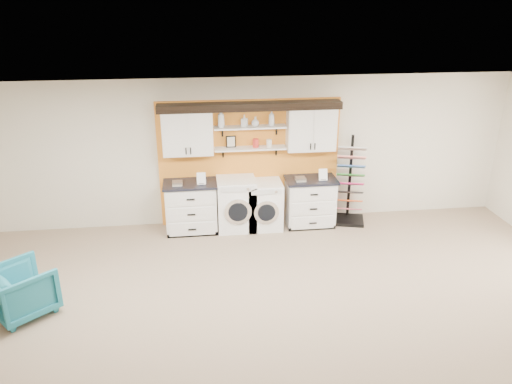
{
  "coord_description": "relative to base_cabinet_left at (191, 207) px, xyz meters",
  "views": [
    {
      "loc": [
        -0.98,
        -4.95,
        4.24
      ],
      "look_at": [
        -0.08,
        2.3,
        1.27
      ],
      "focal_mm": 35.0,
      "sensor_mm": 36.0,
      "label": 1
    }
  ],
  "objects": [
    {
      "name": "sample_rack",
      "position": [
        3.04,
        0.04,
        0.06
      ],
      "size": [
        0.74,
        0.66,
        1.71
      ],
      "rotation": [
        0.0,
        0.0,
        -0.27
      ],
      "color": "black",
      "rests_on": "floor"
    },
    {
      "name": "armchair",
      "position": [
        -2.35,
        -2.33,
        -0.12
      ],
      "size": [
        1.11,
        1.1,
        0.72
      ],
      "primitive_type": "imported",
      "rotation": [
        0.0,
        0.0,
        2.26
      ],
      "color": "#1B6F82",
      "rests_on": "floor"
    },
    {
      "name": "soap_bottle_b",
      "position": [
        1.02,
        0.16,
        1.57
      ],
      "size": [
        0.13,
        0.13,
        0.22
      ],
      "primitive_type": "imported",
      "rotation": [
        0.0,
        0.0,
        -0.49
      ],
      "color": "silver",
      "rests_on": "shelf_upper"
    },
    {
      "name": "washer",
      "position": [
        0.84,
        -0.0,
        0.02
      ],
      "size": [
        0.71,
        0.71,
        1.0
      ],
      "color": "white",
      "rests_on": "floor"
    },
    {
      "name": "upper_cabinet_right",
      "position": [
        2.26,
        0.15,
        1.4
      ],
      "size": [
        0.9,
        0.35,
        0.84
      ],
      "color": "silver",
      "rests_on": "wall_back"
    },
    {
      "name": "shelf_lower",
      "position": [
        1.13,
        0.16,
        1.05
      ],
      "size": [
        1.32,
        0.28,
        0.03
      ],
      "primitive_type": "cube",
      "color": "silver",
      "rests_on": "wall_back"
    },
    {
      "name": "picture_frame",
      "position": [
        0.78,
        0.21,
        1.17
      ],
      "size": [
        0.18,
        0.02,
        0.22
      ],
      "color": "black",
      "rests_on": "shelf_lower"
    },
    {
      "name": "wall_back",
      "position": [
        1.13,
        0.36,
        0.92
      ],
      "size": [
        10.0,
        0.0,
        10.0
      ],
      "primitive_type": "plane",
      "rotation": [
        1.57,
        0.0,
        0.0
      ],
      "color": "beige",
      "rests_on": "floor"
    },
    {
      "name": "ceiling",
      "position": [
        1.13,
        -3.64,
        2.32
      ],
      "size": [
        10.0,
        10.0,
        0.0
      ],
      "primitive_type": "plane",
      "rotation": [
        3.14,
        0.0,
        0.0
      ],
      "color": "white",
      "rests_on": "wall_back"
    },
    {
      "name": "floor",
      "position": [
        1.13,
        -3.64,
        -0.48
      ],
      "size": [
        10.0,
        10.0,
        0.0
      ],
      "primitive_type": "plane",
      "color": "#8A735C",
      "rests_on": "ground"
    },
    {
      "name": "canister_red",
      "position": [
        1.23,
        0.16,
        1.14
      ],
      "size": [
        0.11,
        0.11,
        0.16
      ],
      "primitive_type": "cylinder",
      "color": "red",
      "rests_on": "shelf_lower"
    },
    {
      "name": "base_cabinet_left",
      "position": [
        0.0,
        0.0,
        0.0
      ],
      "size": [
        0.99,
        0.66,
        0.97
      ],
      "color": "silver",
      "rests_on": "floor"
    },
    {
      "name": "crown_molding",
      "position": [
        1.13,
        0.17,
        1.85
      ],
      "size": [
        3.3,
        0.41,
        0.13
      ],
      "color": "black",
      "rests_on": "wall_back"
    },
    {
      "name": "upper_cabinet_left",
      "position": [
        -0.0,
        0.15,
        1.4
      ],
      "size": [
        0.9,
        0.35,
        0.84
      ],
      "color": "silver",
      "rests_on": "wall_back"
    },
    {
      "name": "dryer",
      "position": [
        1.37,
        -0.0,
        -0.03
      ],
      "size": [
        0.65,
        0.71,
        0.91
      ],
      "color": "white",
      "rests_on": "floor"
    },
    {
      "name": "soap_bottle_c",
      "position": [
        1.22,
        0.16,
        1.55
      ],
      "size": [
        0.16,
        0.16,
        0.17
      ],
      "primitive_type": "imported",
      "rotation": [
        0.0,
        0.0,
        1.35
      ],
      "color": "silver",
      "rests_on": "shelf_upper"
    },
    {
      "name": "accent_panel",
      "position": [
        1.13,
        0.32,
        0.72
      ],
      "size": [
        3.4,
        0.07,
        2.4
      ],
      "primitive_type": "cube",
      "color": "orange",
      "rests_on": "wall_back"
    },
    {
      "name": "shelf_upper",
      "position": [
        1.13,
        0.16,
        1.45
      ],
      "size": [
        1.32,
        0.28,
        0.03
      ],
      "primitive_type": "cube",
      "color": "silver",
      "rests_on": "wall_back"
    },
    {
      "name": "canister_cream",
      "position": [
        1.48,
        0.16,
        1.13
      ],
      "size": [
        0.1,
        0.1,
        0.14
      ],
      "primitive_type": "cylinder",
      "color": "silver",
      "rests_on": "shelf_lower"
    },
    {
      "name": "soap_bottle_d",
      "position": [
        1.52,
        0.16,
        1.61
      ],
      "size": [
        0.13,
        0.13,
        0.29
      ],
      "primitive_type": "imported",
      "rotation": [
        0.0,
        0.0,
        -1.4
      ],
      "color": "silver",
      "rests_on": "shelf_upper"
    },
    {
      "name": "soap_bottle_a",
      "position": [
        0.61,
        0.16,
        1.63
      ],
      "size": [
        0.17,
        0.17,
        0.33
      ],
      "primitive_type": "imported",
      "rotation": [
        0.0,
        0.0,
        0.57
      ],
      "color": "silver",
      "rests_on": "shelf_upper"
    },
    {
      "name": "base_cabinet_right",
      "position": [
        2.26,
        0.0,
        -0.01
      ],
      "size": [
        0.96,
        0.66,
        0.94
      ],
      "color": "silver",
      "rests_on": "floor"
    }
  ]
}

